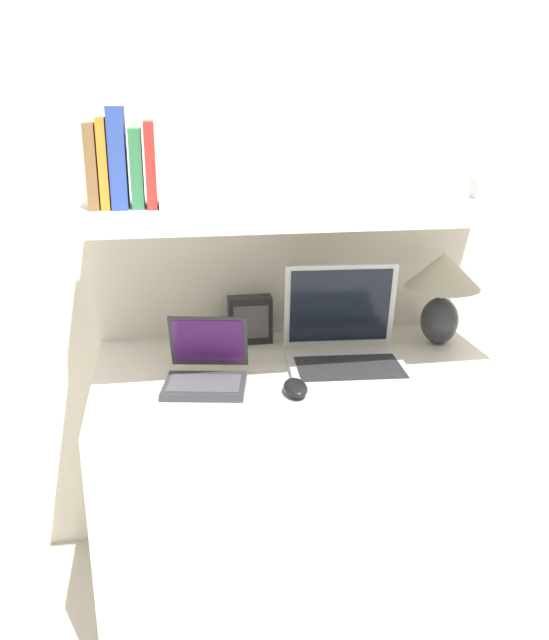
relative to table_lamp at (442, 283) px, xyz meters
name	(u,v)px	position (x,y,z in m)	size (l,w,h in m)	color
wall_back	(290,199)	(-0.44, 0.25, 0.24)	(6.00, 0.05, 2.40)	silver
desk	(312,484)	(-0.44, -0.15, -0.58)	(1.26, 0.67, 0.77)	silver
back_riser	(291,373)	(-0.44, 0.21, -0.36)	(1.26, 0.04, 1.21)	silver
shelf	(311,207)	(-0.44, -0.07, 0.26)	(1.26, 0.61, 0.03)	silver
table_lamp	(442,283)	(0.00, 0.00, 0.00)	(0.23, 0.23, 0.30)	#2D2D33
laptop_large	(346,347)	(-0.35, -0.14, -0.14)	(0.36, 0.34, 0.28)	silver
laptop_small	(206,370)	(-0.76, -0.21, -0.16)	(0.26, 0.26, 0.18)	#333338
computer_mouse	(295,388)	(-0.53, -0.32, -0.18)	(0.06, 0.11, 0.04)	black
router_box	(250,320)	(-0.59, 0.11, -0.12)	(0.14, 0.06, 0.15)	black
book_brown	(93,166)	(-1.03, -0.07, 0.38)	(0.03, 0.13, 0.22)	brown
book_orange	(104,163)	(-1.00, -0.07, 0.39)	(0.02, 0.13, 0.23)	orange
book_blue	(118,158)	(-0.96, -0.07, 0.40)	(0.04, 0.14, 0.26)	#284293
book_green	(137,168)	(-0.91, -0.07, 0.37)	(0.03, 0.12, 0.20)	#2D7042
book_red	(150,164)	(-0.88, -0.07, 0.38)	(0.03, 0.14, 0.22)	#A82823
book_white	(162,162)	(-0.85, -0.07, 0.39)	(0.03, 0.18, 0.23)	silver
shelf_gadget	(484,189)	(0.07, -0.07, 0.30)	(0.06, 0.05, 0.05)	#99999E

